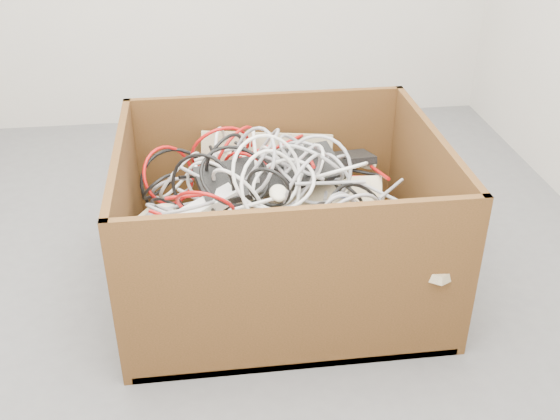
{
  "coord_description": "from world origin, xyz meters",
  "views": [
    {
      "loc": [
        -0.08,
        -2.01,
        1.46
      ],
      "look_at": [
        0.17,
        -0.06,
        0.3
      ],
      "focal_mm": 42.59,
      "sensor_mm": 36.0,
      "label": 1
    }
  ],
  "objects": [
    {
      "name": "mice_scatter",
      "position": [
        0.16,
        -0.1,
        0.35
      ],
      "size": [
        0.85,
        0.66,
        0.21
      ],
      "color": "beige",
      "rests_on": "keyboard_pile"
    },
    {
      "name": "ground",
      "position": [
        0.0,
        0.0,
        0.0
      ],
      "size": [
        3.0,
        3.0,
        0.0
      ],
      "primitive_type": "plane",
      "color": "#525355",
      "rests_on": "ground"
    },
    {
      "name": "cardboard_box",
      "position": [
        0.16,
        -0.08,
        0.15
      ],
      "size": [
        1.06,
        0.88,
        0.57
      ],
      "color": "#39280E",
      "rests_on": "ground"
    },
    {
      "name": "power_strip_left",
      "position": [
        -0.13,
        -0.16,
        0.36
      ],
      "size": [
        0.31,
        0.18,
        0.13
      ],
      "primitive_type": "cube",
      "rotation": [
        0.14,
        -0.26,
        0.41
      ],
      "color": "silver",
      "rests_on": "keyboard_pile"
    },
    {
      "name": "power_strip_right",
      "position": [
        -0.14,
        -0.26,
        0.33
      ],
      "size": [
        0.32,
        0.17,
        0.1
      ],
      "primitive_type": "cube",
      "rotation": [
        -0.1,
        0.17,
        -0.38
      ],
      "color": "silver",
      "rests_on": "keyboard_pile"
    },
    {
      "name": "keyboard_pile",
      "position": [
        0.19,
        -0.03,
        0.29
      ],
      "size": [
        1.04,
        0.86,
        0.34
      ],
      "color": "#C4B38A",
      "rests_on": "cardboard_box"
    },
    {
      "name": "cable_tangle",
      "position": [
        0.1,
        -0.07,
        0.41
      ],
      "size": [
        0.97,
        0.81,
        0.46
      ],
      "color": "gray",
      "rests_on": "keyboard_pile"
    },
    {
      "name": "vga_plug",
      "position": [
        0.39,
        -0.05,
        0.34
      ],
      "size": [
        0.06,
        0.05,
        0.03
      ],
      "primitive_type": "cube",
      "rotation": [
        0.09,
        0.14,
        -0.25
      ],
      "color": "#0B30B1",
      "rests_on": "keyboard_pile"
    }
  ]
}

